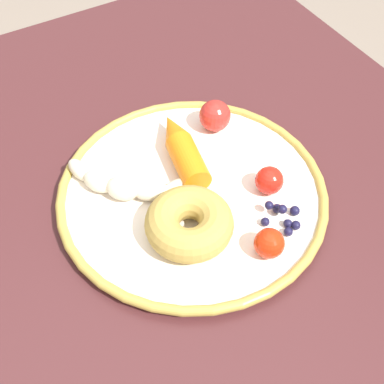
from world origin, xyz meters
The scene contains 9 objects.
dining_table centered at (0.00, 0.00, 0.66)m, with size 0.92×0.86×0.77m.
plate centered at (0.00, -0.04, 0.78)m, with size 0.33×0.33×0.02m.
banana centered at (0.04, 0.03, 0.79)m, with size 0.12×0.13×0.03m.
carrot_orange centered at (0.06, -0.06, 0.80)m, with size 0.13×0.06×0.04m.
donut centered at (-0.05, -0.01, 0.80)m, with size 0.10×0.10×0.04m, color #B29143.
blueberry_pile centered at (-0.09, -0.11, 0.79)m, with size 0.05×0.05×0.02m.
tomato_near centered at (-0.04, -0.12, 0.80)m, with size 0.03×0.03×0.03m, color red.
tomato_mid centered at (-0.12, -0.07, 0.80)m, with size 0.03×0.03×0.03m, color red.
tomato_far centered at (0.08, -0.12, 0.80)m, with size 0.04×0.04×0.04m, color red.
Camera 1 is at (-0.36, 0.17, 1.28)m, focal length 49.88 mm.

